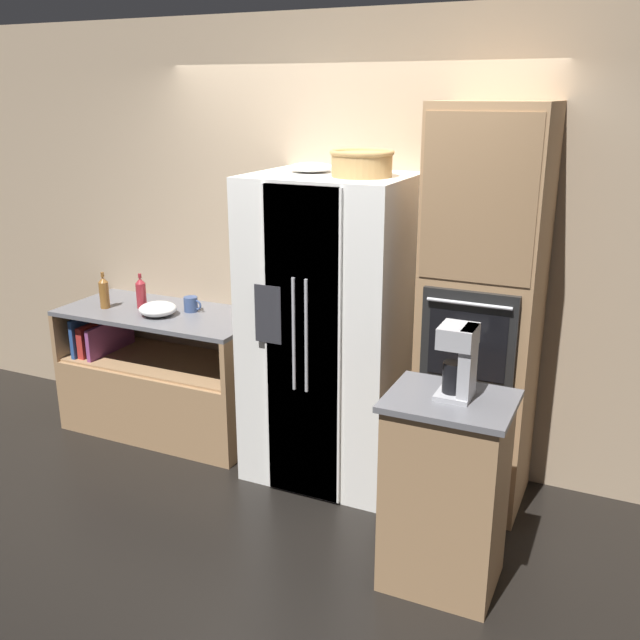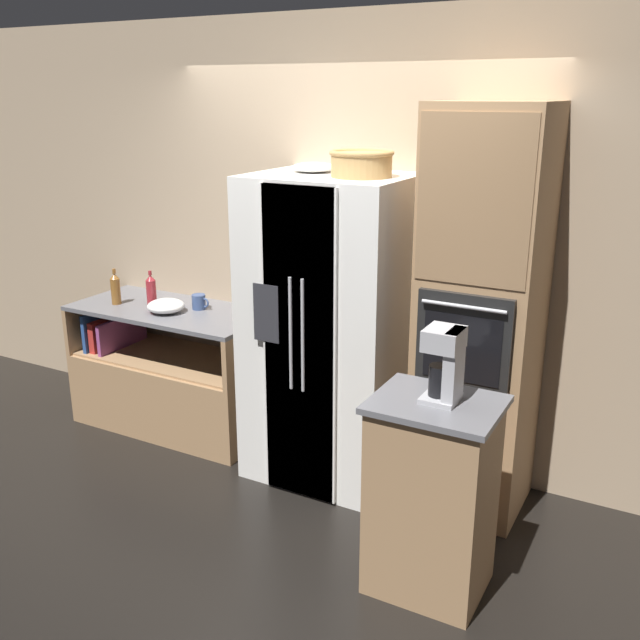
# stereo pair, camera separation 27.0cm
# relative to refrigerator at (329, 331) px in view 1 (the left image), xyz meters

# --- Properties ---
(ground_plane) EXTENTS (20.00, 20.00, 0.00)m
(ground_plane) POSITION_rel_refrigerator_xyz_m (-0.04, -0.04, -0.94)
(ground_plane) COLOR black
(wall_back) EXTENTS (12.00, 0.06, 2.80)m
(wall_back) POSITION_rel_refrigerator_xyz_m (-0.04, 0.41, 0.46)
(wall_back) COLOR tan
(wall_back) RESTS_ON ground_plane
(counter_left) EXTENTS (1.42, 0.67, 0.89)m
(counter_left) POSITION_rel_refrigerator_xyz_m (-1.31, 0.05, -0.62)
(counter_left) COLOR #A87F56
(counter_left) RESTS_ON ground_plane
(refrigerator) EXTENTS (0.93, 0.79, 1.88)m
(refrigerator) POSITION_rel_refrigerator_xyz_m (0.00, 0.00, 0.00)
(refrigerator) COLOR white
(refrigerator) RESTS_ON ground_plane
(wall_oven) EXTENTS (0.61, 0.66, 2.29)m
(wall_oven) POSITION_rel_refrigerator_xyz_m (0.90, 0.08, 0.21)
(wall_oven) COLOR #A87F56
(wall_oven) RESTS_ON ground_plane
(island_counter) EXTENTS (0.59, 0.48, 0.99)m
(island_counter) POSITION_rel_refrigerator_xyz_m (0.96, -0.77, -0.44)
(island_counter) COLOR #A87F56
(island_counter) RESTS_ON ground_plane
(wicker_basket) EXTENTS (0.36, 0.36, 0.14)m
(wicker_basket) POSITION_rel_refrigerator_xyz_m (0.20, -0.02, 1.02)
(wicker_basket) COLOR tan
(wicker_basket) RESTS_ON refrigerator
(fruit_bowl) EXTENTS (0.26, 0.26, 0.06)m
(fruit_bowl) POSITION_rel_refrigerator_xyz_m (-0.15, 0.07, 0.97)
(fruit_bowl) COLOR white
(fruit_bowl) RESTS_ON refrigerator
(bottle_tall) EXTENTS (0.07, 0.07, 0.26)m
(bottle_tall) POSITION_rel_refrigerator_xyz_m (-1.70, -0.05, 0.06)
(bottle_tall) COLOR brown
(bottle_tall) RESTS_ON counter_left
(bottle_short) EXTENTS (0.07, 0.07, 0.25)m
(bottle_short) POSITION_rel_refrigerator_xyz_m (-1.46, 0.06, 0.06)
(bottle_short) COLOR maroon
(bottle_short) RESTS_ON counter_left
(mug) EXTENTS (0.13, 0.10, 0.10)m
(mug) POSITION_rel_refrigerator_xyz_m (-1.10, 0.13, -0.00)
(mug) COLOR #384C7A
(mug) RESTS_ON counter_left
(mixing_bowl) EXTENTS (0.25, 0.25, 0.09)m
(mixing_bowl) POSITION_rel_refrigerator_xyz_m (-1.25, -0.04, -0.01)
(mixing_bowl) COLOR white
(mixing_bowl) RESTS_ON counter_left
(coffee_maker) EXTENTS (0.16, 0.18, 0.35)m
(coffee_maker) POSITION_rel_refrigerator_xyz_m (0.99, -0.76, 0.24)
(coffee_maker) COLOR #B2B2B7
(coffee_maker) RESTS_ON island_counter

